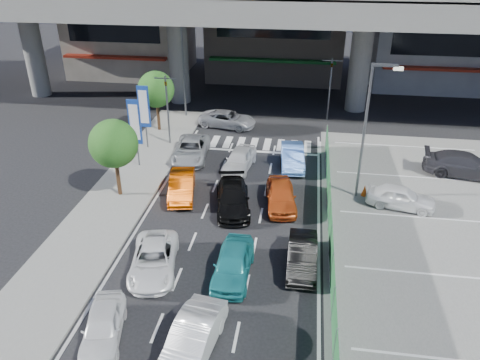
% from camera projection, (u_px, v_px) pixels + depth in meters
% --- Properties ---
extents(ground, '(120.00, 120.00, 0.00)m').
position_uv_depth(ground, '(223.00, 244.00, 23.71)').
color(ground, black).
rests_on(ground, ground).
extents(parking_lot, '(12.00, 28.00, 0.06)m').
position_uv_depth(parking_lot, '(441.00, 239.00, 24.02)').
color(parking_lot, slate).
rests_on(parking_lot, ground).
extents(sidewalk_left, '(4.00, 30.00, 0.12)m').
position_uv_depth(sidewalk_left, '(121.00, 195.00, 28.09)').
color(sidewalk_left, slate).
rests_on(sidewalk_left, ground).
extents(fence_run, '(0.16, 22.00, 1.80)m').
position_uv_depth(fence_run, '(330.00, 227.00, 23.48)').
color(fence_run, '#226331').
rests_on(fence_run, ground).
extents(expressway, '(64.00, 14.00, 10.75)m').
position_uv_depth(expressway, '(268.00, 4.00, 38.88)').
color(expressway, slate).
rests_on(expressway, ground).
extents(building_west, '(12.00, 10.90, 13.00)m').
position_uv_depth(building_west, '(130.00, 12.00, 50.74)').
color(building_west, gray).
rests_on(building_west, ground).
extents(building_center, '(14.00, 10.90, 15.00)m').
position_uv_depth(building_center, '(278.00, 3.00, 49.08)').
color(building_center, gray).
rests_on(building_center, ground).
extents(building_east, '(12.00, 10.90, 12.00)m').
position_uv_depth(building_east, '(436.00, 24.00, 46.83)').
color(building_east, gray).
rests_on(building_east, ground).
extents(traffic_light_left, '(1.60, 1.24, 5.20)m').
position_uv_depth(traffic_light_left, '(166.00, 93.00, 33.18)').
color(traffic_light_left, '#595B60').
rests_on(traffic_light_left, ground).
extents(traffic_light_right, '(1.60, 1.24, 5.20)m').
position_uv_depth(traffic_light_right, '(331.00, 74.00, 37.80)').
color(traffic_light_right, '#595B60').
rests_on(traffic_light_right, ground).
extents(street_lamp_right, '(1.65, 0.22, 8.00)m').
position_uv_depth(street_lamp_right, '(369.00, 122.00, 25.81)').
color(street_lamp_right, '#595B60').
rests_on(street_lamp_right, ground).
extents(street_lamp_left, '(1.65, 0.22, 8.00)m').
position_uv_depth(street_lamp_left, '(185.00, 61.00, 38.06)').
color(street_lamp_left, '#595B60').
rests_on(street_lamp_left, ground).
extents(signboard_near, '(0.80, 0.14, 4.70)m').
position_uv_depth(signboard_near, '(135.00, 124.00, 30.21)').
color(signboard_near, '#595B60').
rests_on(signboard_near, ground).
extents(signboard_far, '(0.80, 0.14, 4.70)m').
position_uv_depth(signboard_far, '(144.00, 109.00, 32.89)').
color(signboard_far, '#595B60').
rests_on(signboard_far, ground).
extents(tree_near, '(2.80, 2.80, 4.80)m').
position_uv_depth(tree_near, '(114.00, 144.00, 26.54)').
color(tree_near, '#382314').
rests_on(tree_near, ground).
extents(tree_far, '(2.80, 2.80, 4.80)m').
position_uv_depth(tree_far, '(156.00, 89.00, 35.83)').
color(tree_far, '#382314').
rests_on(tree_far, ground).
extents(van_white_back_left, '(2.19, 3.80, 1.22)m').
position_uv_depth(van_white_back_left, '(103.00, 326.00, 17.95)').
color(van_white_back_left, white).
rests_on(van_white_back_left, ground).
extents(hatch_white_back_mid, '(2.02, 4.35, 1.38)m').
position_uv_depth(hatch_white_back_mid, '(192.00, 339.00, 17.24)').
color(hatch_white_back_mid, white).
rests_on(hatch_white_back_mid, ground).
extents(sedan_white_mid_left, '(2.83, 4.69, 1.22)m').
position_uv_depth(sedan_white_mid_left, '(154.00, 259.00, 21.61)').
color(sedan_white_mid_left, white).
rests_on(sedan_white_mid_left, ground).
extents(taxi_teal_mid, '(1.67, 4.06, 1.38)m').
position_uv_depth(taxi_teal_mid, '(233.00, 263.00, 21.22)').
color(taxi_teal_mid, teal).
rests_on(taxi_teal_mid, ground).
extents(hatch_black_mid_right, '(1.37, 3.86, 1.27)m').
position_uv_depth(hatch_black_mid_right, '(302.00, 256.00, 21.82)').
color(hatch_black_mid_right, black).
rests_on(hatch_black_mid_right, ground).
extents(taxi_orange_left, '(2.19, 4.28, 1.35)m').
position_uv_depth(taxi_orange_left, '(182.00, 186.00, 27.81)').
color(taxi_orange_left, '#BD3E00').
rests_on(taxi_orange_left, ground).
extents(sedan_black_mid, '(2.67, 4.81, 1.32)m').
position_uv_depth(sedan_black_mid, '(233.00, 198.00, 26.52)').
color(sedan_black_mid, black).
rests_on(sedan_black_mid, ground).
extents(taxi_orange_right, '(2.19, 4.24, 1.38)m').
position_uv_depth(taxi_orange_right, '(281.00, 195.00, 26.75)').
color(taxi_orange_right, '#C14917').
rests_on(taxi_orange_right, ground).
extents(wagon_silver_front_left, '(2.61, 4.99, 1.34)m').
position_uv_depth(wagon_silver_front_left, '(191.00, 149.00, 32.50)').
color(wagon_silver_front_left, '#9C9FA3').
rests_on(wagon_silver_front_left, ground).
extents(sedan_white_front_mid, '(2.12, 4.16, 1.36)m').
position_uv_depth(sedan_white_front_mid, '(240.00, 159.00, 31.08)').
color(sedan_white_front_mid, silver).
rests_on(sedan_white_front_mid, ground).
extents(kei_truck_front_right, '(1.84, 4.31, 1.38)m').
position_uv_depth(kei_truck_front_right, '(292.00, 156.00, 31.43)').
color(kei_truck_front_right, '#5486E3').
rests_on(kei_truck_front_right, ground).
extents(crossing_wagon_silver, '(4.90, 2.91, 1.28)m').
position_uv_depth(crossing_wagon_silver, '(228.00, 119.00, 37.92)').
color(crossing_wagon_silver, '#B4B5BC').
rests_on(crossing_wagon_silver, ground).
extents(parked_sedan_white, '(4.07, 2.32, 1.30)m').
position_uv_depth(parked_sedan_white, '(401.00, 197.00, 26.53)').
color(parked_sedan_white, white).
rests_on(parked_sedan_white, parking_lot).
extents(parked_sedan_dgrey, '(5.45, 2.89, 1.50)m').
position_uv_depth(parked_sedan_dgrey, '(465.00, 165.00, 30.02)').
color(parked_sedan_dgrey, '#343238').
rests_on(parked_sedan_dgrey, parking_lot).
extents(traffic_cone, '(0.45, 0.45, 0.70)m').
position_uv_depth(traffic_cone, '(364.00, 190.00, 27.86)').
color(traffic_cone, '#E14E0C').
rests_on(traffic_cone, parking_lot).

